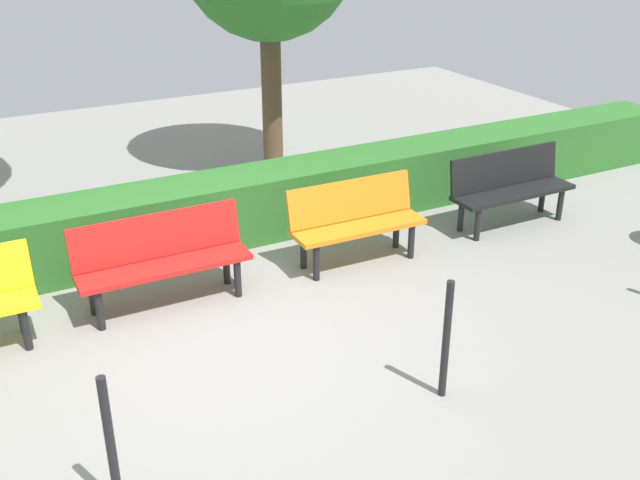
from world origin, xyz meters
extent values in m
plane|color=gray|center=(0.00, 0.00, 0.00)|extent=(17.08, 17.08, 0.00)
cube|color=black|center=(-3.95, -0.74, 0.41)|extent=(1.55, 0.42, 0.05)
cube|color=black|center=(-3.95, -0.93, 0.65)|extent=(1.55, 0.10, 0.42)
cylinder|color=black|center=(-4.57, -0.59, 0.20)|extent=(0.07, 0.07, 0.39)
cylinder|color=black|center=(-4.57, -0.89, 0.20)|extent=(0.07, 0.07, 0.39)
cylinder|color=black|center=(-3.33, -0.59, 0.20)|extent=(0.07, 0.07, 0.39)
cylinder|color=black|center=(-3.33, -0.89, 0.20)|extent=(0.07, 0.07, 0.39)
cube|color=orange|center=(-1.85, -0.73, 0.41)|extent=(1.44, 0.45, 0.05)
cube|color=orange|center=(-1.86, -0.92, 0.65)|extent=(1.44, 0.16, 0.42)
cylinder|color=black|center=(-2.42, -0.57, 0.20)|extent=(0.07, 0.07, 0.39)
cylinder|color=black|center=(-2.42, -0.87, 0.20)|extent=(0.07, 0.07, 0.39)
cylinder|color=black|center=(-1.28, -0.59, 0.20)|extent=(0.07, 0.07, 0.39)
cylinder|color=black|center=(-1.29, -0.89, 0.20)|extent=(0.07, 0.07, 0.39)
cube|color=red|center=(0.20, -0.80, 0.41)|extent=(1.62, 0.43, 0.05)
cube|color=red|center=(0.20, -0.99, 0.65)|extent=(1.62, 0.13, 0.42)
cylinder|color=black|center=(-0.46, -0.65, 0.20)|extent=(0.07, 0.07, 0.39)
cylinder|color=black|center=(-0.46, -0.95, 0.20)|extent=(0.07, 0.07, 0.39)
cylinder|color=black|center=(0.86, -0.66, 0.20)|extent=(0.07, 0.07, 0.39)
cylinder|color=black|center=(0.86, -0.96, 0.20)|extent=(0.07, 0.07, 0.39)
cylinder|color=black|center=(1.49, -0.63, 0.20)|extent=(0.07, 0.07, 0.39)
cylinder|color=black|center=(1.48, -0.93, 0.20)|extent=(0.07, 0.07, 0.39)
cube|color=#2D6B28|center=(-0.91, -1.93, 0.37)|extent=(13.08, 0.72, 0.74)
cylinder|color=brown|center=(-2.33, -3.90, 1.12)|extent=(0.28, 0.28, 2.24)
cylinder|color=black|center=(-1.26, 1.56, 0.50)|extent=(0.06, 0.06, 1.00)
cylinder|color=black|center=(1.26, 1.56, 0.50)|extent=(0.06, 0.06, 1.00)
camera|label=1|loc=(1.80, 5.29, 3.53)|focal=41.54mm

